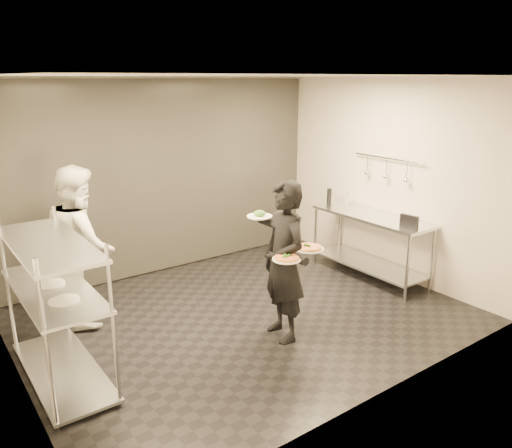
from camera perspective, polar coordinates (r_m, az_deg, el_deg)
room_shell at (r=6.65m, az=-7.11°, el=4.28°), size 5.00×4.00×2.80m
pass_rack at (r=5.04m, az=-21.96°, el=-8.37°), size 0.60×1.60×1.50m
prep_counter at (r=7.30m, az=12.95°, el=-1.22°), size 0.60×1.80×0.92m
utensil_rail at (r=7.27m, az=14.71°, el=6.08°), size 0.07×1.20×0.31m
waiter at (r=5.36m, az=3.23°, el=-4.35°), size 0.52×0.70×1.76m
chef at (r=6.13m, az=-19.35°, el=-2.19°), size 0.84×1.01×1.85m
pizza_plate_near at (r=5.05m, az=3.52°, el=-3.93°), size 0.29×0.29×0.05m
pizza_plate_far at (r=5.28m, az=6.07°, el=-2.70°), size 0.32×0.32×0.05m
salad_plate at (r=5.35m, az=0.41°, el=1.09°), size 0.27×0.27×0.07m
pos_monitor at (r=6.67m, az=17.10°, el=0.25°), size 0.08×0.25×0.18m
bottle_green at (r=7.69m, az=8.52°, el=3.09°), size 0.06×0.06×0.23m
bottle_clear at (r=7.70m, az=10.40°, el=2.88°), size 0.06×0.06×0.20m
bottle_dark at (r=7.67m, az=8.36°, el=3.12°), size 0.07×0.07×0.25m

